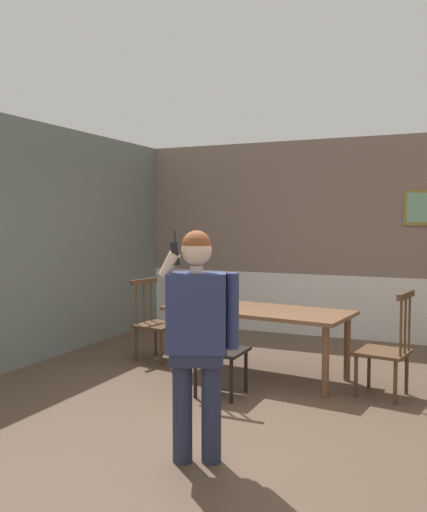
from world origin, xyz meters
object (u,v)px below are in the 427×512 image
(chair_near_window, at_px, (155,322))
(chair_by_doorway, at_px, (219,349))
(dining_table, at_px, (257,316))
(person_figure, at_px, (198,331))
(chair_at_table_head, at_px, (386,348))

(chair_near_window, bearing_deg, chair_by_doorway, 60.66)
(dining_table, bearing_deg, chair_near_window, 172.75)
(person_figure, bearing_deg, dining_table, -102.49)
(chair_at_table_head, xyz_separation_m, person_figure, (-1.04, -2.05, 0.46))
(chair_at_table_head, bearing_deg, person_figure, 163.72)
(dining_table, height_order, chair_at_table_head, chair_at_table_head)
(chair_near_window, relative_size, chair_by_doorway, 1.03)
(chair_by_doorway, xyz_separation_m, person_figure, (0.44, -1.41, 0.47))
(dining_table, bearing_deg, person_figure, -81.25)
(chair_by_doorway, bearing_deg, person_figure, -72.02)
(chair_by_doorway, bearing_deg, dining_table, 83.69)
(chair_near_window, height_order, chair_by_doorway, chair_near_window)
(dining_table, xyz_separation_m, chair_by_doorway, (-0.10, -0.82, -0.20))
(chair_by_doorway, distance_m, chair_at_table_head, 1.62)
(chair_by_doorway, height_order, person_figure, person_figure)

